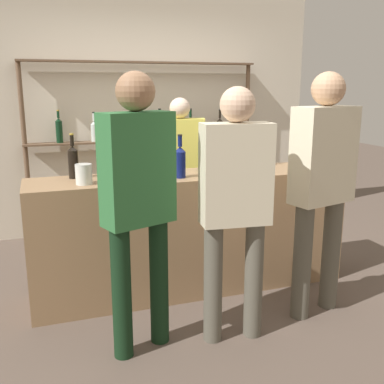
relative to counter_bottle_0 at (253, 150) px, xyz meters
The scene contains 17 objects.
ground_plane 1.29m from the counter_bottle_0, 166.55° to the right, with size 16.00×16.00×0.00m, color brown.
bar_counter 0.89m from the counter_bottle_0, 166.55° to the right, with size 2.58×0.53×0.98m, color #997551.
back_wall 1.84m from the counter_bottle_0, 109.60° to the left, with size 4.18×0.12×2.80m, color beige.
back_shelf 1.66m from the counter_bottle_0, 111.61° to the left, with size 2.62×0.18×1.93m.
counter_bottle_0 is the anchor object (origin of this frame).
counter_bottle_1 0.78m from the counter_bottle_0, 161.62° to the right, with size 0.09×0.09×0.33m.
counter_bottle_2 0.47m from the counter_bottle_0, behind, with size 0.07×0.07×0.37m.
counter_bottle_3 0.11m from the counter_bottle_0, 169.29° to the left, with size 0.07×0.07×0.32m.
counter_bottle_4 1.52m from the counter_bottle_0, behind, with size 0.08×0.08×0.34m.
counter_bottle_5 0.34m from the counter_bottle_0, 136.71° to the right, with size 0.07×0.07×0.35m.
wine_glass 0.94m from the counter_bottle_0, behind, with size 0.08×0.08×0.17m.
ice_bucket 1.20m from the counter_bottle_0, behind, with size 0.23×0.23×0.24m.
cork_jar 1.49m from the counter_bottle_0, behind, with size 0.12×0.12×0.15m.
customer_left 1.51m from the counter_bottle_0, 143.41° to the right, with size 0.47×0.33×1.75m.
customer_right 0.85m from the counter_bottle_0, 81.14° to the right, with size 0.51×0.32×1.77m.
customer_center 1.15m from the counter_bottle_0, 121.84° to the right, with size 0.46×0.24×1.67m.
server_behind_counter 0.93m from the counter_bottle_0, 117.42° to the left, with size 0.53×0.35×1.56m.
Camera 1 is at (-1.14, -3.34, 1.67)m, focal length 42.00 mm.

